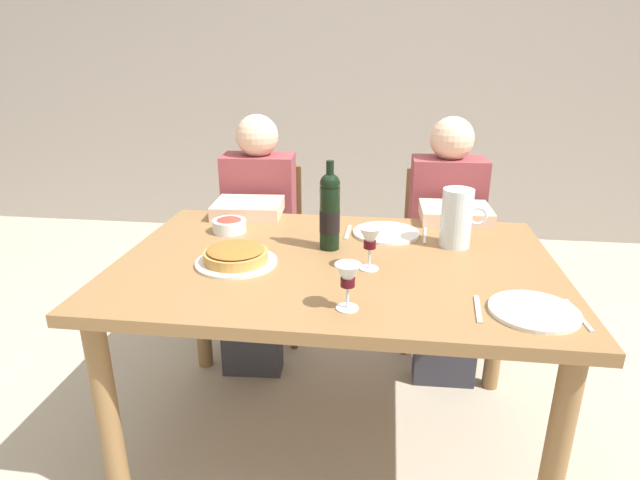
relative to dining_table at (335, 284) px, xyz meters
name	(u,v)px	position (x,y,z in m)	size (l,w,h in m)	color
ground_plane	(334,436)	(0.00, 0.00, -0.67)	(8.00, 8.00, 0.00)	#B2A893
back_wall	(370,54)	(0.00, 2.51, 0.73)	(8.00, 0.10, 2.80)	#A3998E
dining_table	(335,284)	(0.00, 0.00, 0.00)	(1.50, 1.00, 0.76)	olive
wine_bottle	(330,211)	(-0.03, 0.11, 0.23)	(0.07, 0.07, 0.32)	black
water_pitcher	(456,221)	(0.42, 0.19, 0.19)	(0.17, 0.11, 0.22)	silver
baked_tart	(236,256)	(-0.33, -0.08, 0.12)	(0.28, 0.28, 0.06)	silver
salad_bowl	(229,225)	(-0.45, 0.23, 0.12)	(0.13, 0.13, 0.06)	silver
wine_glass_left_diner	(348,278)	(0.07, -0.35, 0.19)	(0.07, 0.07, 0.14)	silver
wine_glass_right_diner	(370,240)	(0.12, -0.07, 0.19)	(0.07, 0.07, 0.14)	silver
dinner_plate_left_setting	(386,233)	(0.17, 0.28, 0.10)	(0.26, 0.26, 0.01)	white
dinner_plate_right_setting	(534,311)	(0.58, -0.31, 0.10)	(0.24, 0.24, 0.01)	white
fork_left_setting	(348,232)	(0.02, 0.28, 0.09)	(0.16, 0.01, 0.01)	silver
knife_left_setting	(425,235)	(0.32, 0.28, 0.09)	(0.18, 0.01, 0.01)	silver
knife_right_setting	(578,315)	(0.70, -0.31, 0.09)	(0.18, 0.01, 0.01)	silver
spoon_right_setting	(478,309)	(0.43, -0.31, 0.09)	(0.16, 0.01, 0.01)	silver
chair_left	(266,240)	(-0.46, 0.86, -0.17)	(0.43, 0.43, 0.87)	brown
diner_left	(257,233)	(-0.44, 0.63, -0.05)	(0.35, 0.52, 1.16)	#8E3D42
chair_right	(439,245)	(0.45, 0.90, -0.17)	(0.41, 0.41, 0.87)	brown
diner_right	(447,239)	(0.45, 0.67, -0.05)	(0.35, 0.51, 1.16)	#8E3D42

